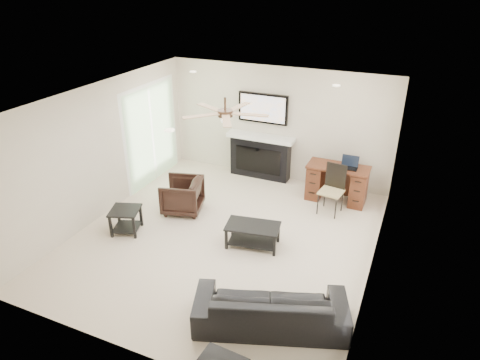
{
  "coord_description": "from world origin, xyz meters",
  "views": [
    {
      "loc": [
        2.79,
        -5.73,
        4.25
      ],
      "look_at": [
        0.29,
        0.01,
        1.18
      ],
      "focal_mm": 32.0,
      "sensor_mm": 36.0,
      "label": 1
    }
  ],
  "objects_px": {
    "armchair": "(182,195)",
    "desk": "(337,183)",
    "fireplace_unit": "(260,137)",
    "coffee_table": "(253,235)",
    "sofa": "(271,307)"
  },
  "relations": [
    {
      "from": "armchair",
      "to": "desk",
      "type": "bearing_deg",
      "value": 106.3
    },
    {
      "from": "armchair",
      "to": "fireplace_unit",
      "type": "bearing_deg",
      "value": 143.12
    },
    {
      "from": "armchair",
      "to": "desk",
      "type": "xyz_separation_m",
      "value": [
        2.66,
        1.63,
        0.04
      ]
    },
    {
      "from": "coffee_table",
      "to": "desk",
      "type": "xyz_separation_m",
      "value": [
        0.96,
        2.18,
        0.18
      ]
    },
    {
      "from": "armchair",
      "to": "fireplace_unit",
      "type": "distance_m",
      "value": 2.3
    },
    {
      "from": "armchair",
      "to": "sofa",
      "type": "bearing_deg",
      "value": 35.14
    },
    {
      "from": "sofa",
      "to": "desk",
      "type": "relative_size",
      "value": 1.64
    },
    {
      "from": "sofa",
      "to": "desk",
      "type": "xyz_separation_m",
      "value": [
        0.06,
        3.78,
        0.09
      ]
    },
    {
      "from": "coffee_table",
      "to": "desk",
      "type": "distance_m",
      "value": 2.39
    },
    {
      "from": "sofa",
      "to": "armchair",
      "type": "xyz_separation_m",
      "value": [
        -2.6,
        2.15,
        0.04
      ]
    },
    {
      "from": "armchair",
      "to": "desk",
      "type": "distance_m",
      "value": 3.12
    },
    {
      "from": "sofa",
      "to": "fireplace_unit",
      "type": "height_order",
      "value": "fireplace_unit"
    },
    {
      "from": "fireplace_unit",
      "to": "desk",
      "type": "height_order",
      "value": "fireplace_unit"
    },
    {
      "from": "coffee_table",
      "to": "desk",
      "type": "bearing_deg",
      "value": 56.77
    },
    {
      "from": "coffee_table",
      "to": "desk",
      "type": "relative_size",
      "value": 0.74
    }
  ]
}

